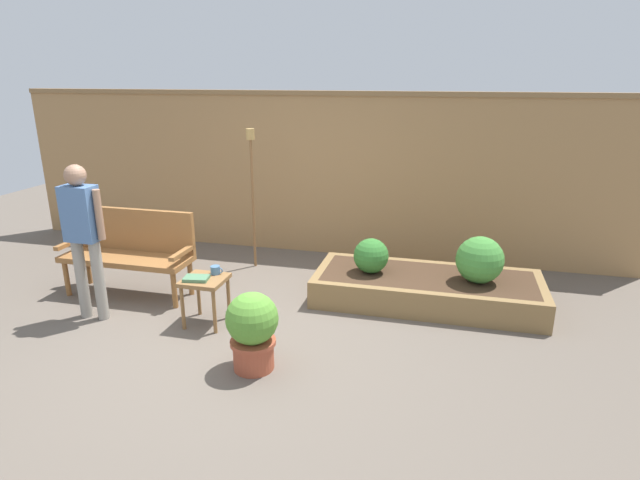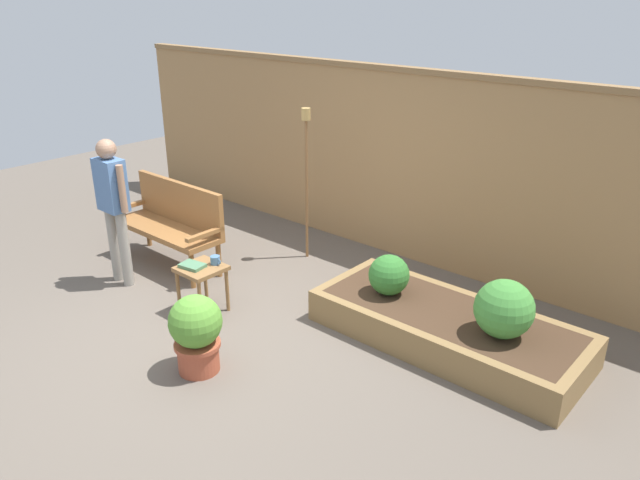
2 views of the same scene
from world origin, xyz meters
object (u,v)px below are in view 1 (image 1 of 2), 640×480
object	(u,v)px
shrub_far_corner	(480,260)
person_by_bench	(83,229)
shrub_near_bench	(371,256)
book_on_table	(196,278)
side_table	(205,286)
tiki_torch	(252,175)
potted_boxwood	(252,328)
garden_bench	(130,246)
cup_on_table	(216,270)

from	to	relation	value
shrub_far_corner	person_by_bench	bearing A→B (deg)	-162.75
person_by_bench	shrub_near_bench	bearing A→B (deg)	23.89
book_on_table	shrub_near_bench	bearing A→B (deg)	25.66
side_table	tiki_torch	xyz separation A→B (m)	(-0.12, 1.64, 0.79)
potted_boxwood	shrub_far_corner	size ratio (longest dim) A/B	1.39
book_on_table	potted_boxwood	bearing A→B (deg)	-46.31
garden_bench	potted_boxwood	xyz separation A→B (m)	(1.90, -1.19, -0.18)
garden_bench	side_table	distance (m)	1.27
shrub_near_bench	tiki_torch	size ratio (longest dim) A/B	0.22
garden_bench	side_table	xyz separation A→B (m)	(1.15, -0.53, -0.15)
book_on_table	cup_on_table	bearing A→B (deg)	50.09
book_on_table	tiki_torch	distance (m)	1.83
cup_on_table	shrub_near_bench	bearing A→B (deg)	31.97
garden_bench	shrub_far_corner	xyz separation A→B (m)	(3.74, 0.48, -0.00)
tiki_torch	potted_boxwood	bearing A→B (deg)	-69.30
tiki_torch	person_by_bench	world-z (taller)	tiki_torch
garden_bench	potted_boxwood	bearing A→B (deg)	-32.02
cup_on_table	shrub_near_bench	size ratio (longest dim) A/B	0.34
cup_on_table	potted_boxwood	bearing A→B (deg)	-48.94
garden_bench	book_on_table	world-z (taller)	garden_bench
potted_boxwood	person_by_bench	size ratio (longest dim) A/B	0.43
book_on_table	shrub_near_bench	size ratio (longest dim) A/B	0.61
person_by_bench	shrub_far_corner	bearing A→B (deg)	17.25
book_on_table	tiki_torch	size ratio (longest dim) A/B	0.13
potted_boxwood	side_table	bearing A→B (deg)	138.62
cup_on_table	potted_boxwood	world-z (taller)	potted_boxwood
cup_on_table	book_on_table	world-z (taller)	cup_on_table
side_table	person_by_bench	bearing A→B (deg)	-172.44
potted_boxwood	book_on_table	bearing A→B (deg)	143.15
garden_bench	shrub_near_bench	world-z (taller)	garden_bench
cup_on_table	person_by_bench	bearing A→B (deg)	-166.81
person_by_bench	cup_on_table	bearing A→B (deg)	13.19
book_on_table	tiki_torch	bearing A→B (deg)	82.79
side_table	book_on_table	size ratio (longest dim) A/B	2.09
shrub_near_bench	book_on_table	bearing A→B (deg)	-144.87
shrub_near_bench	shrub_far_corner	xyz separation A→B (m)	(1.12, 0.00, 0.05)
cup_on_table	shrub_near_bench	distance (m)	1.66
shrub_far_corner	cup_on_table	bearing A→B (deg)	-160.85
book_on_table	shrub_far_corner	distance (m)	2.85
side_table	book_on_table	bearing A→B (deg)	-132.78
cup_on_table	garden_bench	bearing A→B (deg)	161.85
side_table	potted_boxwood	size ratio (longest dim) A/B	0.71
cup_on_table	book_on_table	xyz separation A→B (m)	(-0.11, -0.19, -0.02)
cup_on_table	tiki_torch	bearing A→B (deg)	96.77
garden_bench	tiki_torch	xyz separation A→B (m)	(1.03, 1.11, 0.65)
shrub_near_bench	potted_boxwood	bearing A→B (deg)	-113.31
shrub_near_bench	shrub_far_corner	bearing A→B (deg)	0.00
side_table	shrub_near_bench	size ratio (longest dim) A/B	1.27
shrub_far_corner	person_by_bench	world-z (taller)	person_by_bench
garden_bench	tiki_torch	distance (m)	1.64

